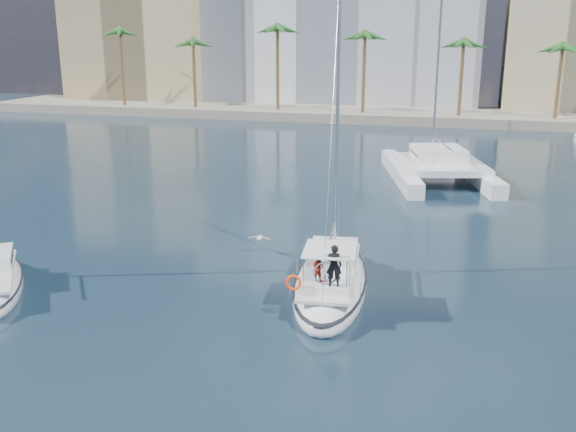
% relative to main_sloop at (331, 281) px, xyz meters
% --- Properties ---
extents(ground, '(160.00, 160.00, 0.00)m').
position_rel_main_sloop_xyz_m(ground, '(-2.60, -0.11, -0.48)').
color(ground, black).
rests_on(ground, ground).
extents(quay, '(120.00, 14.00, 1.20)m').
position_rel_main_sloop_xyz_m(quay, '(-2.60, 60.89, 0.12)').
color(quay, gray).
rests_on(quay, ground).
extents(building_modern, '(42.00, 16.00, 28.00)m').
position_rel_main_sloop_xyz_m(building_modern, '(-14.60, 72.89, 13.52)').
color(building_modern, white).
rests_on(building_modern, ground).
extents(building_tan_left, '(22.00, 14.00, 22.00)m').
position_rel_main_sloop_xyz_m(building_tan_left, '(-44.60, 68.89, 10.52)').
color(building_tan_left, tan).
rests_on(building_tan_left, ground).
extents(palm_left, '(3.60, 3.60, 12.30)m').
position_rel_main_sloop_xyz_m(palm_left, '(-36.60, 56.89, 9.80)').
color(palm_left, brown).
rests_on(palm_left, ground).
extents(palm_centre, '(3.60, 3.60, 12.30)m').
position_rel_main_sloop_xyz_m(palm_centre, '(-2.60, 56.89, 9.80)').
color(palm_centre, brown).
rests_on(palm_centre, ground).
extents(main_sloop, '(4.38, 10.19, 14.66)m').
position_rel_main_sloop_xyz_m(main_sloop, '(0.00, 0.00, 0.00)').
color(main_sloop, white).
rests_on(main_sloop, ground).
extents(catamaran, '(10.19, 15.05, 19.82)m').
position_rel_main_sloop_xyz_m(catamaran, '(3.26, 24.42, 0.70)').
color(catamaran, white).
rests_on(catamaran, ground).
extents(seagull, '(1.20, 0.52, 0.22)m').
position_rel_main_sloop_xyz_m(seagull, '(-4.54, 3.87, 0.40)').
color(seagull, silver).
rests_on(seagull, ground).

